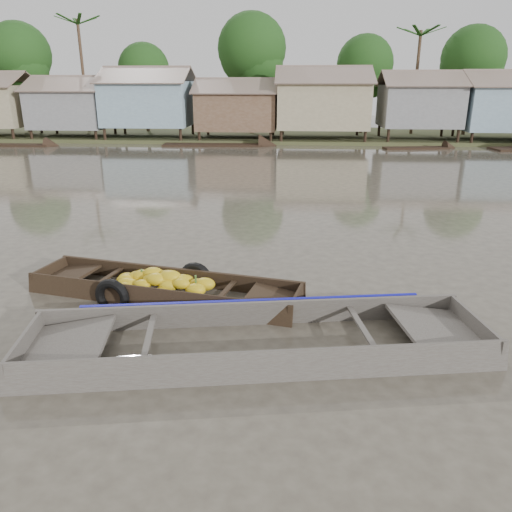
{
  "coord_description": "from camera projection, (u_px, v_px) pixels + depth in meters",
  "views": [
    {
      "loc": [
        0.4,
        -9.09,
        4.32
      ],
      "look_at": [
        -0.33,
        0.9,
        0.8
      ],
      "focal_mm": 35.0,
      "sensor_mm": 36.0,
      "label": 1
    }
  ],
  "objects": [
    {
      "name": "banana_boat",
      "position": [
        161.0,
        288.0,
        10.59
      ],
      "size": [
        6.0,
        2.61,
        0.82
      ],
      "rotation": [
        0.0,
        0.0,
        -0.22
      ],
      "color": "black",
      "rests_on": "ground"
    },
    {
      "name": "ground",
      "position": [
        269.0,
        309.0,
        10.01
      ],
      "size": [
        120.0,
        120.0,
        0.0
      ],
      "primitive_type": "plane",
      "color": "#464036",
      "rests_on": "ground"
    },
    {
      "name": "distant_boats",
      "position": [
        474.0,
        148.0,
        32.21
      ],
      "size": [
        47.89,
        15.76,
        1.38
      ],
      "color": "black",
      "rests_on": "ground"
    },
    {
      "name": "riverbank",
      "position": [
        328.0,
        98.0,
        38.76
      ],
      "size": [
        120.0,
        12.47,
        10.22
      ],
      "color": "#384723",
      "rests_on": "ground"
    },
    {
      "name": "viewer_boat",
      "position": [
        258.0,
        346.0,
        8.48
      ],
      "size": [
        7.97,
        3.24,
        0.62
      ],
      "rotation": [
        0.0,
        0.0,
        0.16
      ],
      "color": "#423C38",
      "rests_on": "ground"
    }
  ]
}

